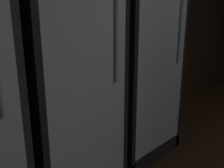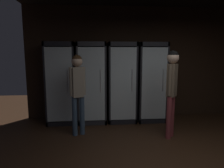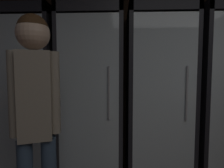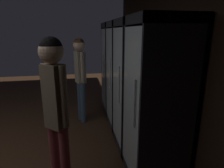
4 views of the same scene
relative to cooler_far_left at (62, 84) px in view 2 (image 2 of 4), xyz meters
The scene contains 7 objects.
wall_back 2.16m from the cooler_far_left, ahead, with size 6.00×0.06×2.80m, color black.
cooler_far_left is the anchor object (origin of this frame).
cooler_left 0.71m from the cooler_far_left, ahead, with size 0.66×0.65×1.90m.
cooler_center 1.43m from the cooler_far_left, ahead, with size 0.66×0.65×1.90m.
cooler_right 2.14m from the cooler_far_left, ahead, with size 0.66×0.65×1.90m.
shopper_near 0.97m from the cooler_far_left, 62.40° to the right, with size 0.31×0.21×1.62m.
shopper_far 2.52m from the cooler_far_left, 26.63° to the right, with size 0.24×0.24×1.70m.
Camera 2 is at (-1.28, -2.03, 1.63)m, focal length 31.71 mm.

